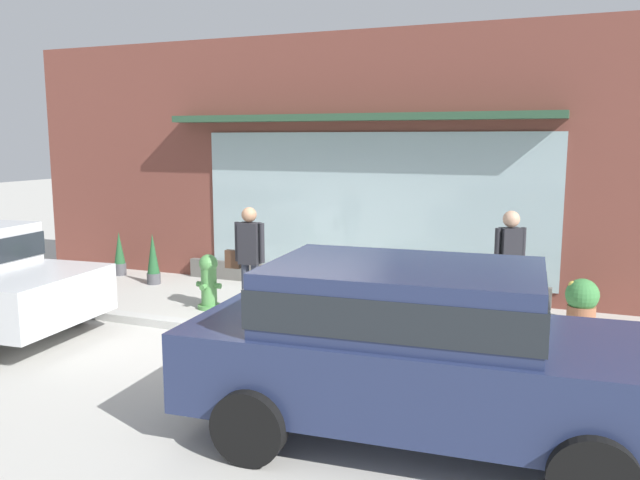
% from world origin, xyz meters
% --- Properties ---
extents(ground_plane, '(60.00, 60.00, 0.00)m').
position_xyz_m(ground_plane, '(0.00, 0.00, 0.00)').
color(ground_plane, '#B2AFA8').
extents(curb_strip, '(14.00, 0.24, 0.12)m').
position_xyz_m(curb_strip, '(0.00, -0.20, 0.06)').
color(curb_strip, '#B2B2AD').
rests_on(curb_strip, ground_plane).
extents(storefront, '(14.00, 0.81, 4.58)m').
position_xyz_m(storefront, '(0.01, 3.18, 2.25)').
color(storefront, brown).
rests_on(storefront, ground_plane).
extents(fire_hydrant, '(0.43, 0.41, 0.89)m').
position_xyz_m(fire_hydrant, '(-1.75, 0.92, 0.46)').
color(fire_hydrant, '#4C8C47').
rests_on(fire_hydrant, ground_plane).
extents(pedestrian_with_handbag, '(0.66, 0.23, 1.71)m').
position_xyz_m(pedestrian_with_handbag, '(-0.89, 0.69, 1.00)').
color(pedestrian_with_handbag, '#333847').
rests_on(pedestrian_with_handbag, ground_plane).
extents(pedestrian_passerby, '(0.40, 0.31, 1.75)m').
position_xyz_m(pedestrian_passerby, '(2.87, 1.35, 1.03)').
color(pedestrian_passerby, '#232328').
rests_on(pedestrian_passerby, ground_plane).
extents(parked_car_navy, '(4.44, 2.18, 1.63)m').
position_xyz_m(parked_car_navy, '(2.47, -2.34, 0.92)').
color(parked_car_navy, navy).
rests_on(parked_car_navy, ground_plane).
extents(potted_plant_window_right, '(0.32, 0.32, 0.49)m').
position_xyz_m(potted_plant_window_right, '(0.93, 2.18, 0.26)').
color(potted_plant_window_right, '#4C4C51').
rests_on(potted_plant_window_right, ground_plane).
extents(potted_plant_trailing_edge, '(0.48, 0.48, 0.68)m').
position_xyz_m(potted_plant_trailing_edge, '(3.85, 2.26, 0.36)').
color(potted_plant_trailing_edge, '#9E6042').
rests_on(potted_plant_trailing_edge, ground_plane).
extents(potted_plant_window_center, '(0.25, 0.25, 0.97)m').
position_xyz_m(potted_plant_window_center, '(-3.68, 2.07, 0.46)').
color(potted_plant_window_center, '#4C4C51').
rests_on(potted_plant_window_center, ground_plane).
extents(potted_plant_by_entrance, '(0.24, 0.24, 0.88)m').
position_xyz_m(potted_plant_by_entrance, '(-4.80, 2.48, 0.42)').
color(potted_plant_by_entrance, '#4C4C51').
rests_on(potted_plant_by_entrance, ground_plane).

